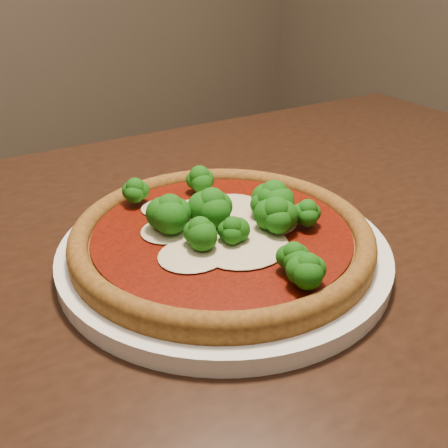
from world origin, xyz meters
TOP-DOWN VIEW (x-y plane):
  - dining_table at (0.16, 0.12)m, footprint 1.26×0.85m
  - plate at (0.08, 0.07)m, footprint 0.34×0.34m
  - pizza at (0.08, 0.07)m, footprint 0.31×0.31m

SIDE VIEW (x-z plane):
  - dining_table at x=0.16m, z-range 0.27..1.02m
  - plate at x=0.08m, z-range 0.75..0.77m
  - pizza at x=0.08m, z-range 0.75..0.81m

